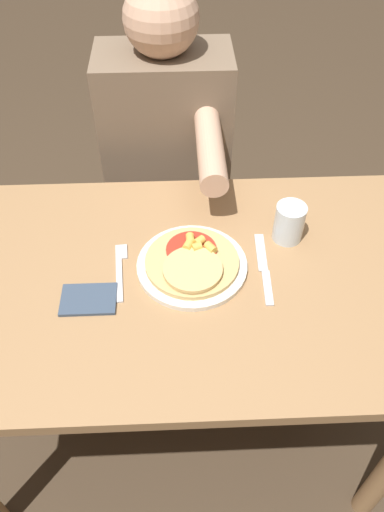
# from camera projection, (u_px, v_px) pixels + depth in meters

# --- Properties ---
(ground_plane) EXTENTS (8.00, 8.00, 0.00)m
(ground_plane) POSITION_uv_depth(u_px,v_px,m) (181.00, 421.00, 1.71)
(ground_plane) COLOR #423323
(dining_table) EXTENTS (1.21, 0.70, 0.77)m
(dining_table) POSITION_uv_depth(u_px,v_px,m) (177.00, 310.00, 1.24)
(dining_table) COLOR #9E754C
(dining_table) RESTS_ON ground_plane
(plate) EXTENTS (0.26, 0.26, 0.01)m
(plate) POSITION_uv_depth(u_px,v_px,m) (192.00, 266.00, 1.16)
(plate) COLOR silver
(plate) RESTS_ON dining_table
(pizza) EXTENTS (0.22, 0.22, 0.04)m
(pizza) POSITION_uv_depth(u_px,v_px,m) (192.00, 262.00, 1.15)
(pizza) COLOR tan
(pizza) RESTS_ON plate
(fork) EXTENTS (0.03, 0.18, 0.00)m
(fork) POSITION_uv_depth(u_px,v_px,m) (120.00, 268.00, 1.16)
(fork) COLOR silver
(fork) RESTS_ON dining_table
(knife) EXTENTS (0.03, 0.22, 0.00)m
(knife) POSITION_uv_depth(u_px,v_px,m) (264.00, 269.00, 1.16)
(knife) COLOR silver
(knife) RESTS_ON dining_table
(drinking_glass) EXTENTS (0.07, 0.07, 0.10)m
(drinking_glass) POSITION_uv_depth(u_px,v_px,m) (289.00, 223.00, 1.20)
(drinking_glass) COLOR silver
(drinking_glass) RESTS_ON dining_table
(napkin) EXTENTS (0.12, 0.09, 0.01)m
(napkin) POSITION_uv_depth(u_px,v_px,m) (89.00, 299.00, 1.10)
(napkin) COLOR #38475B
(napkin) RESTS_ON dining_table
(person_diner) EXTENTS (0.39, 0.52, 1.22)m
(person_diner) POSITION_uv_depth(u_px,v_px,m) (168.00, 148.00, 1.57)
(person_diner) COLOR #2D2D38
(person_diner) RESTS_ON ground_plane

